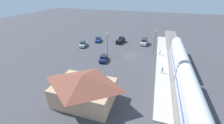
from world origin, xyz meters
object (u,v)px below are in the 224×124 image
(pedestrian_waiting_far, at_px, (160,51))
(light_pole_lot_center, at_px, (107,41))
(suv_white, at_px, (144,42))
(sedan_blue, at_px, (98,39))
(sedan_navy, at_px, (103,58))
(station_building, at_px, (84,88))
(light_pole_near_platform, at_px, (155,40))
(pickup_black, at_px, (121,40))
(pedestrian_on_platform, at_px, (162,69))
(sedan_silver, at_px, (83,44))

(pedestrian_waiting_far, bearing_deg, light_pole_lot_center, 16.47)
(pedestrian_waiting_far, relative_size, light_pole_lot_center, 0.24)
(suv_white, xyz_separation_m, light_pole_lot_center, (10.31, 13.11, 3.39))
(sedan_blue, bearing_deg, sedan_navy, 117.38)
(station_building, distance_m, light_pole_near_platform, 27.56)
(light_pole_lot_center, bearing_deg, pickup_black, -95.67)
(pedestrian_on_platform, relative_size, light_pole_lot_center, 0.24)
(station_building, height_order, suv_white, station_building)
(light_pole_near_platform, bearing_deg, sedan_blue, -18.12)
(station_building, xyz_separation_m, light_pole_lot_center, (2.75, -21.05, 1.51))
(sedan_navy, height_order, light_pole_lot_center, light_pole_lot_center)
(sedan_blue, bearing_deg, pedestrian_waiting_far, 164.86)
(pedestrian_on_platform, relative_size, light_pole_near_platform, 0.21)
(sedan_silver, xyz_separation_m, light_pole_near_platform, (-24.82, 0.40, 4.22))
(sedan_silver, relative_size, light_pole_near_platform, 0.58)
(sedan_blue, height_order, pickup_black, pickup_black)
(sedan_blue, xyz_separation_m, sedan_silver, (3.08, 6.71, 0.00))
(station_building, bearing_deg, pickup_black, -87.41)
(pickup_black, bearing_deg, suv_white, -175.77)
(station_building, bearing_deg, pedestrian_waiting_far, -117.20)
(sedan_silver, height_order, sedan_navy, same)
(pedestrian_on_platform, distance_m, sedan_silver, 29.68)
(sedan_blue, distance_m, sedan_navy, 17.41)
(sedan_blue, height_order, suv_white, suv_white)
(sedan_blue, xyz_separation_m, light_pole_lot_center, (-7.78, 11.16, 3.66))
(station_building, relative_size, light_pole_near_platform, 1.38)
(sedan_navy, bearing_deg, station_building, 98.57)
(sedan_silver, xyz_separation_m, light_pole_lot_center, (-10.87, 4.45, 3.66))
(pedestrian_on_platform, bearing_deg, sedan_silver, -22.32)
(station_building, relative_size, suv_white, 2.20)
(pedestrian_on_platform, height_order, pedestrian_waiting_far, same)
(pedestrian_waiting_far, relative_size, sedan_blue, 0.36)
(pedestrian_on_platform, relative_size, pedestrian_waiting_far, 1.00)
(pedestrian_on_platform, height_order, sedan_silver, pedestrian_on_platform)
(pedestrian_waiting_far, distance_m, sedan_silver, 26.87)
(suv_white, distance_m, sedan_navy, 20.12)
(station_building, height_order, sedan_blue, station_building)
(sedan_silver, bearing_deg, light_pole_near_platform, 179.07)
(pedestrian_waiting_far, bearing_deg, sedan_silver, 0.59)
(suv_white, relative_size, light_pole_lot_center, 0.72)
(station_building, bearing_deg, light_pole_lot_center, -82.56)
(sedan_blue, distance_m, sedan_silver, 7.38)
(station_building, bearing_deg, suv_white, -102.48)
(suv_white, relative_size, sedan_silver, 1.07)
(station_building, distance_m, sedan_silver, 28.99)
(pedestrian_waiting_far, xyz_separation_m, sedan_navy, (15.77, 9.03, -0.40))
(light_pole_near_platform, bearing_deg, light_pole_lot_center, 16.20)
(light_pole_near_platform, bearing_deg, sedan_navy, 31.32)
(pedestrian_waiting_far, bearing_deg, sedan_blue, -15.14)
(station_building, distance_m, pickup_black, 33.58)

